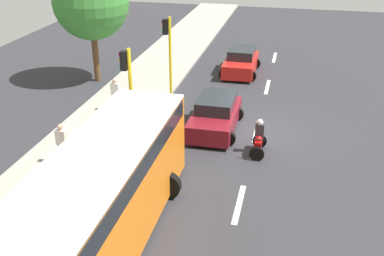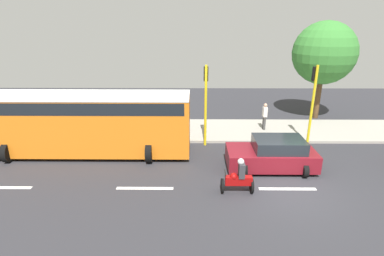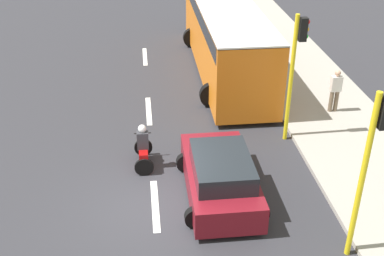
{
  "view_description": "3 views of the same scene",
  "coord_description": "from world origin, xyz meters",
  "px_view_note": "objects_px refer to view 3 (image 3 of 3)",
  "views": [
    {
      "loc": [
        -1.43,
        19.45,
        9.26
      ],
      "look_at": [
        2.17,
        3.83,
        1.69
      ],
      "focal_mm": 43.56,
      "sensor_mm": 36.0,
      "label": 1
    },
    {
      "loc": [
        -11.13,
        3.91,
        6.68
      ],
      "look_at": [
        2.77,
        4.04,
        1.72
      ],
      "focal_mm": 28.31,
      "sensor_mm": 36.0,
      "label": 2
    },
    {
      "loc": [
        -0.16,
        -11.27,
        8.81
      ],
      "look_at": [
        1.37,
        2.8,
        0.92
      ],
      "focal_mm": 45.8,
      "sensor_mm": 36.0,
      "label": 3
    }
  ],
  "objects_px": {
    "car_maroon": "(220,176)",
    "traffic_light_midblock": "(296,61)",
    "city_bus": "(226,33)",
    "pedestrian_by_tree": "(335,89)",
    "motorcycle": "(143,148)",
    "traffic_light_corner": "(371,155)"
  },
  "relations": [
    {
      "from": "car_maroon",
      "to": "traffic_light_midblock",
      "type": "relative_size",
      "value": 0.91
    },
    {
      "from": "traffic_light_midblock",
      "to": "city_bus",
      "type": "bearing_deg",
      "value": 100.74
    },
    {
      "from": "pedestrian_by_tree",
      "to": "car_maroon",
      "type": "bearing_deg",
      "value": -137.62
    },
    {
      "from": "city_bus",
      "to": "motorcycle",
      "type": "relative_size",
      "value": 7.19
    },
    {
      "from": "car_maroon",
      "to": "city_bus",
      "type": "xyz_separation_m",
      "value": [
        1.73,
        9.44,
        1.13
      ]
    },
    {
      "from": "car_maroon",
      "to": "city_bus",
      "type": "relative_size",
      "value": 0.37
    },
    {
      "from": "city_bus",
      "to": "traffic_light_corner",
      "type": "bearing_deg",
      "value": -84.32
    },
    {
      "from": "city_bus",
      "to": "pedestrian_by_tree",
      "type": "distance_m",
      "value": 5.89
    },
    {
      "from": "car_maroon",
      "to": "pedestrian_by_tree",
      "type": "distance_m",
      "value": 7.01
    },
    {
      "from": "pedestrian_by_tree",
      "to": "city_bus",
      "type": "bearing_deg",
      "value": 126.12
    },
    {
      "from": "car_maroon",
      "to": "motorcycle",
      "type": "height_order",
      "value": "motorcycle"
    },
    {
      "from": "motorcycle",
      "to": "city_bus",
      "type": "bearing_deg",
      "value": 62.6
    },
    {
      "from": "motorcycle",
      "to": "traffic_light_corner",
      "type": "distance_m",
      "value": 7.25
    },
    {
      "from": "car_maroon",
      "to": "city_bus",
      "type": "distance_m",
      "value": 9.66
    },
    {
      "from": "pedestrian_by_tree",
      "to": "traffic_light_midblock",
      "type": "xyz_separation_m",
      "value": [
        -2.24,
        -1.64,
        1.87
      ]
    },
    {
      "from": "city_bus",
      "to": "pedestrian_by_tree",
      "type": "height_order",
      "value": "city_bus"
    },
    {
      "from": "pedestrian_by_tree",
      "to": "traffic_light_corner",
      "type": "distance_m",
      "value": 7.97
    },
    {
      "from": "car_maroon",
      "to": "pedestrian_by_tree",
      "type": "height_order",
      "value": "pedestrian_by_tree"
    },
    {
      "from": "pedestrian_by_tree",
      "to": "traffic_light_corner",
      "type": "xyz_separation_m",
      "value": [
        -2.24,
        -7.42,
        1.87
      ]
    },
    {
      "from": "city_bus",
      "to": "car_maroon",
      "type": "bearing_deg",
      "value": -100.38
    },
    {
      "from": "car_maroon",
      "to": "traffic_light_corner",
      "type": "xyz_separation_m",
      "value": [
        2.93,
        -2.7,
        2.22
      ]
    },
    {
      "from": "city_bus",
      "to": "motorcycle",
      "type": "bearing_deg",
      "value": -117.4
    }
  ]
}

